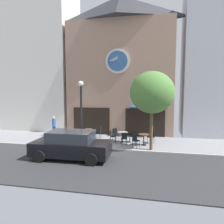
% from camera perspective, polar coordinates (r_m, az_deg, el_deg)
% --- Properties ---
extents(ground_plane, '(27.98, 10.32, 0.13)m').
position_cam_1_polar(ground_plane, '(13.51, -5.74, -10.58)').
color(ground_plane, gray).
extents(clock_building, '(9.18, 3.39, 11.77)m').
position_cam_1_polar(clock_building, '(18.96, 2.14, 12.76)').
color(clock_building, '#9E7A66').
rests_on(clock_building, ground_plane).
extents(neighbor_building_left, '(6.94, 4.58, 13.19)m').
position_cam_1_polar(neighbor_building_left, '(23.04, -18.70, 12.56)').
color(neighbor_building_left, silver).
rests_on(neighbor_building_left, ground_plane).
extents(neighbor_building_right, '(5.28, 3.32, 11.58)m').
position_cam_1_polar(neighbor_building_right, '(19.84, 26.18, 11.05)').
color(neighbor_building_right, '#B2B2BC').
rests_on(neighbor_building_right, ground_plane).
extents(street_lamp, '(0.36, 0.36, 4.42)m').
position_cam_1_polar(street_lamp, '(14.69, -8.26, -0.23)').
color(street_lamp, black).
rests_on(street_lamp, ground_plane).
extents(street_tree, '(2.77, 2.50, 4.98)m').
position_cam_1_polar(street_tree, '(13.48, 10.70, 5.15)').
color(street_tree, brown).
rests_on(street_tree, ground_plane).
extents(cafe_table_center_left, '(0.62, 0.62, 0.72)m').
position_cam_1_polar(cafe_table_center_left, '(17.11, -6.30, -5.34)').
color(cafe_table_center_left, black).
rests_on(cafe_table_center_left, ground_plane).
extents(cafe_table_center_right, '(0.79, 0.79, 0.74)m').
position_cam_1_polar(cafe_table_center_right, '(15.63, 2.82, -6.09)').
color(cafe_table_center_right, black).
rests_on(cafe_table_center_right, ground_plane).
extents(cafe_table_near_curb, '(0.76, 0.76, 0.77)m').
position_cam_1_polar(cafe_table_near_curb, '(14.92, 8.53, -6.69)').
color(cafe_table_near_curb, black).
rests_on(cafe_table_near_curb, ground_plane).
extents(cafe_chair_curbside, '(0.49, 0.49, 0.90)m').
position_cam_1_polar(cafe_chair_curbside, '(15.48, -0.05, -6.30)').
color(cafe_chair_curbside, black).
rests_on(cafe_chair_curbside, ground_plane).
extents(cafe_chair_by_entrance, '(0.47, 0.47, 0.90)m').
position_cam_1_polar(cafe_chair_by_entrance, '(15.65, 5.74, -6.19)').
color(cafe_chair_by_entrance, black).
rests_on(cafe_chair_by_entrance, ground_plane).
extents(cafe_chair_outer, '(0.56, 0.56, 0.90)m').
position_cam_1_polar(cafe_chair_outer, '(15.58, 10.61, -6.32)').
color(cafe_chair_outer, black).
rests_on(cafe_chair_outer, ground_plane).
extents(cafe_chair_near_lamp, '(0.42, 0.42, 0.90)m').
position_cam_1_polar(cafe_chair_near_lamp, '(16.87, -3.44, -5.29)').
color(cafe_chair_near_lamp, black).
rests_on(cafe_chair_near_lamp, ground_plane).
extents(cafe_chair_left_end, '(0.50, 0.50, 0.90)m').
position_cam_1_polar(cafe_chair_left_end, '(14.79, 3.29, -6.89)').
color(cafe_chair_left_end, black).
rests_on(cafe_chair_left_end, ground_plane).
extents(cafe_chair_corner, '(0.56, 0.56, 0.90)m').
position_cam_1_polar(cafe_chair_corner, '(16.22, 0.90, -5.73)').
color(cafe_chair_corner, black).
rests_on(cafe_chair_corner, ground_plane).
extents(cafe_chair_under_awning, '(0.55, 0.55, 0.90)m').
position_cam_1_polar(cafe_chair_under_awning, '(17.07, -9.21, -5.22)').
color(cafe_chair_under_awning, black).
rests_on(cafe_chair_under_awning, ground_plane).
extents(cafe_chair_near_tree, '(0.55, 0.55, 0.90)m').
position_cam_1_polar(cafe_chair_near_tree, '(14.26, 6.34, -7.40)').
color(cafe_chair_near_tree, black).
rests_on(cafe_chair_near_tree, ground_plane).
extents(pedestrian_blue, '(0.43, 0.43, 1.67)m').
position_cam_1_polar(pedestrian_blue, '(17.98, -15.30, -3.72)').
color(pedestrian_blue, '#2D2D38').
rests_on(pedestrian_blue, ground_plane).
extents(parked_car_black, '(4.34, 2.09, 1.55)m').
position_cam_1_polar(parked_car_black, '(12.11, -10.93, -8.75)').
color(parked_car_black, black).
rests_on(parked_car_black, ground_plane).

